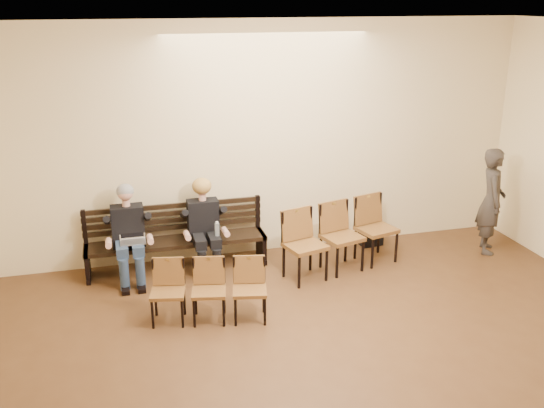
{
  "coord_description": "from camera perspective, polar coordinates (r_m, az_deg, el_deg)",
  "views": [
    {
      "loc": [
        -2.21,
        -3.53,
        3.79
      ],
      "look_at": [
        -0.17,
        4.05,
        1.08
      ],
      "focal_mm": 40.0,
      "sensor_mm": 36.0,
      "label": 1
    }
  ],
  "objects": [
    {
      "name": "chair_row_back",
      "position": [
        7.46,
        -5.96,
        -8.21
      ],
      "size": [
        1.45,
        0.7,
        0.78
      ],
      "primitive_type": "cube",
      "rotation": [
        0.0,
        0.0,
        -0.2
      ],
      "color": "brown",
      "rests_on": "ground"
    },
    {
      "name": "seated_man",
      "position": [
        8.64,
        -13.34,
        -2.71
      ],
      "size": [
        0.55,
        0.77,
        1.33
      ],
      "primitive_type": null,
      "color": "black",
      "rests_on": "ground"
    },
    {
      "name": "chair_row_front",
      "position": [
        8.77,
        6.62,
        -3.16
      ],
      "size": [
        1.86,
        0.99,
        0.99
      ],
      "primitive_type": "cube",
      "rotation": [
        0.0,
        0.0,
        0.26
      ],
      "color": "brown",
      "rests_on": "ground"
    },
    {
      "name": "laptop",
      "position": [
        8.53,
        -12.94,
        -3.63
      ],
      "size": [
        0.4,
        0.35,
        0.25
      ],
      "primitive_type": "cube",
      "rotation": [
        0.0,
        0.0,
        0.25
      ],
      "color": "silver",
      "rests_on": "bench"
    },
    {
      "name": "bag",
      "position": [
        9.85,
        9.26,
        -3.08
      ],
      "size": [
        0.37,
        0.28,
        0.26
      ],
      "primitive_type": "cube",
      "rotation": [
        0.0,
        0.0,
        0.13
      ],
      "color": "black",
      "rests_on": "ground"
    },
    {
      "name": "bench",
      "position": [
        8.96,
        -8.9,
        -4.68
      ],
      "size": [
        2.6,
        0.9,
        0.45
      ],
      "primitive_type": "cube",
      "color": "black",
      "rests_on": "ground"
    },
    {
      "name": "room_walls",
      "position": [
        5.01,
        11.69,
        4.12
      ],
      "size": [
        8.02,
        10.01,
        3.51
      ],
      "color": "#F9E4B3",
      "rests_on": "ground"
    },
    {
      "name": "water_bottle",
      "position": [
        8.6,
        -5.17,
        -3.15
      ],
      "size": [
        0.08,
        0.08,
        0.22
      ],
      "primitive_type": "cylinder",
      "rotation": [
        0.0,
        0.0,
        -0.19
      ],
      "color": "silver",
      "rests_on": "bench"
    },
    {
      "name": "seated_woman",
      "position": [
        8.73,
        -6.37,
        -2.29
      ],
      "size": [
        0.55,
        0.76,
        1.27
      ],
      "primitive_type": null,
      "color": "black",
      "rests_on": "ground"
    },
    {
      "name": "passerby",
      "position": [
        9.8,
        20.04,
        0.96
      ],
      "size": [
        0.7,
        0.82,
        1.89
      ],
      "primitive_type": "imported",
      "rotation": [
        0.0,
        0.0,
        1.14
      ],
      "color": "#37312D",
      "rests_on": "ground"
    }
  ]
}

